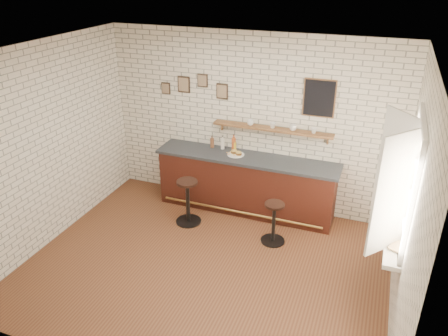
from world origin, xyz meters
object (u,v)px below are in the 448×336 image
(bar_stool_right, at_px, (274,221))
(shelf_cup_c, at_px, (293,128))
(bar_counter, at_px, (246,184))
(ciabatta_sandwich, at_px, (236,152))
(sandwich_plate, at_px, (236,155))
(bar_stool_left, at_px, (188,200))
(bitters_bottle_brown, at_px, (212,143))
(shelf_cup_a, at_px, (250,123))
(shelf_cup_d, at_px, (314,131))
(bitters_bottle_amber, at_px, (234,144))
(book_lower, at_px, (391,244))
(book_upper, at_px, (392,244))
(bitters_bottle_white, at_px, (223,144))
(shelf_cup_b, at_px, (273,125))
(condiment_bottle_yellow, at_px, (234,146))

(bar_stool_right, height_order, shelf_cup_c, shelf_cup_c)
(bar_counter, height_order, ciabatta_sandwich, ciabatta_sandwich)
(ciabatta_sandwich, height_order, shelf_cup_c, shelf_cup_c)
(sandwich_plate, xyz_separation_m, bar_stool_left, (-0.57, -0.74, -0.60))
(sandwich_plate, xyz_separation_m, bitters_bottle_brown, (-0.50, 0.16, 0.08))
(shelf_cup_a, height_order, shelf_cup_d, shelf_cup_a)
(bitters_bottle_brown, height_order, bitters_bottle_amber, bitters_bottle_amber)
(ciabatta_sandwich, relative_size, book_lower, 1.15)
(bar_counter, xyz_separation_m, shelf_cup_d, (1.04, 0.20, 1.04))
(sandwich_plate, relative_size, book_upper, 1.20)
(bar_stool_right, relative_size, book_upper, 2.90)
(bitters_bottle_white, relative_size, book_lower, 1.23)
(bitters_bottle_brown, xyz_separation_m, shelf_cup_c, (1.39, 0.03, 0.45))
(ciabatta_sandwich, relative_size, bitters_bottle_white, 0.93)
(bar_stool_left, bearing_deg, shelf_cup_b, 39.29)
(bitters_bottle_white, relative_size, bar_stool_right, 0.36)
(bitters_bottle_white, relative_size, shelf_cup_c, 2.05)
(bitters_bottle_amber, height_order, shelf_cup_a, shelf_cup_a)
(bar_stool_right, bearing_deg, shelf_cup_b, 109.01)
(bar_stool_left, relative_size, book_lower, 3.91)
(bar_counter, relative_size, condiment_bottle_yellow, 15.49)
(condiment_bottle_yellow, relative_size, book_lower, 1.02)
(ciabatta_sandwich, relative_size, shelf_cup_a, 2.01)
(condiment_bottle_yellow, bearing_deg, bar_stool_left, -118.37)
(sandwich_plate, bearing_deg, shelf_cup_c, 11.80)
(bitters_bottle_amber, distance_m, shelf_cup_a, 0.50)
(bitters_bottle_brown, bearing_deg, bar_counter, -14.26)
(bar_stool_left, height_order, book_lower, book_lower)
(condiment_bottle_yellow, xyz_separation_m, shelf_cup_c, (0.98, 0.03, 0.45))
(shelf_cup_b, bearing_deg, shelf_cup_a, 123.28)
(bar_counter, distance_m, shelf_cup_c, 1.27)
(ciabatta_sandwich, relative_size, bar_stool_right, 0.33)
(shelf_cup_c, xyz_separation_m, shelf_cup_d, (0.33, 0.00, -0.00))
(bitters_bottle_white, xyz_separation_m, shelf_cup_c, (1.20, 0.03, 0.44))
(bitters_bottle_white, height_order, book_lower, bitters_bottle_white)
(shelf_cup_d, distance_m, book_upper, 2.34)
(shelf_cup_a, bearing_deg, sandwich_plate, -163.28)
(sandwich_plate, relative_size, shelf_cup_b, 2.81)
(ciabatta_sandwich, distance_m, book_lower, 3.02)
(bitters_bottle_brown, xyz_separation_m, bitters_bottle_amber, (0.40, 0.00, 0.03))
(shelf_cup_d, bearing_deg, shelf_cup_a, 159.83)
(book_lower, bearing_deg, bar_counter, 146.05)
(bar_counter, bearing_deg, shelf_cup_b, 28.66)
(bitters_bottle_amber, xyz_separation_m, book_lower, (2.63, -1.82, -0.19))
(bitters_bottle_brown, distance_m, book_upper, 3.54)
(bitters_bottle_brown, relative_size, bitters_bottle_white, 0.89)
(bar_stool_left, relative_size, shelf_cup_a, 6.84)
(bitters_bottle_white, height_order, bar_stool_right, bitters_bottle_white)
(shelf_cup_c, bearing_deg, bitters_bottle_white, 107.48)
(condiment_bottle_yellow, xyz_separation_m, bar_stool_left, (-0.49, -0.90, -0.68))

